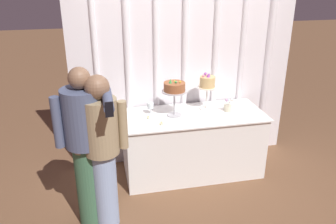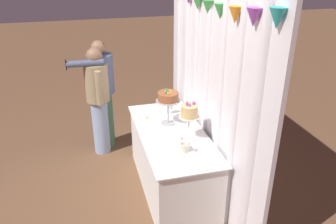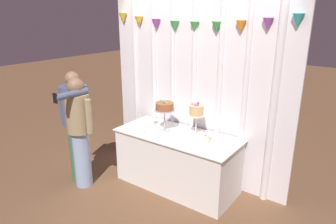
% 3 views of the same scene
% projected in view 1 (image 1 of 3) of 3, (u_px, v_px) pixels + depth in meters
% --- Properties ---
extents(ground_plane, '(24.00, 24.00, 0.00)m').
position_uv_depth(ground_plane, '(194.00, 175.00, 4.22)').
color(ground_plane, brown).
extents(draped_curtain, '(2.77, 0.14, 2.57)m').
position_uv_depth(draped_curtain, '(187.00, 59.00, 4.18)').
color(draped_curtain, white).
rests_on(draped_curtain, ground_plane).
extents(cake_table, '(1.68, 0.74, 0.77)m').
position_uv_depth(cake_table, '(192.00, 144.00, 4.16)').
color(cake_table, white).
rests_on(cake_table, ground_plane).
extents(cake_display_nearleft, '(0.29, 0.29, 0.45)m').
position_uv_depth(cake_display_nearleft, '(174.00, 89.00, 3.86)').
color(cake_display_nearleft, '#B2B2B7').
rests_on(cake_display_nearleft, cake_table).
extents(cake_display_nearright, '(0.22, 0.22, 0.46)m').
position_uv_depth(cake_display_nearright, '(207.00, 84.00, 4.06)').
color(cake_display_nearright, silver).
rests_on(cake_display_nearright, cake_table).
extents(wine_glass, '(0.08, 0.08, 0.14)m').
position_uv_depth(wine_glass, '(150.00, 106.00, 3.98)').
color(wine_glass, silver).
rests_on(wine_glass, cake_table).
extents(flower_vase, '(0.13, 0.12, 0.16)m').
position_uv_depth(flower_vase, '(228.00, 106.00, 4.09)').
color(flower_vase, beige).
rests_on(flower_vase, cake_table).
extents(tealight_far_left, '(0.04, 0.04, 0.03)m').
position_uv_depth(tealight_far_left, '(148.00, 118.00, 3.90)').
color(tealight_far_left, beige).
rests_on(tealight_far_left, cake_table).
extents(tealight_near_left, '(0.04, 0.04, 0.04)m').
position_uv_depth(tealight_near_left, '(161.00, 124.00, 3.74)').
color(tealight_near_left, beige).
rests_on(tealight_near_left, cake_table).
extents(guest_man_pink_jacket, '(0.48, 0.33, 1.53)m').
position_uv_depth(guest_man_pink_jacket, '(102.00, 148.00, 3.11)').
color(guest_man_pink_jacket, '#93ADD6').
rests_on(guest_man_pink_jacket, ground_plane).
extents(guest_girl_blue_dress, '(0.52, 0.65, 1.59)m').
position_uv_depth(guest_girl_blue_dress, '(86.00, 144.00, 3.13)').
color(guest_girl_blue_dress, '#3D6B4C').
rests_on(guest_girl_blue_dress, ground_plane).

